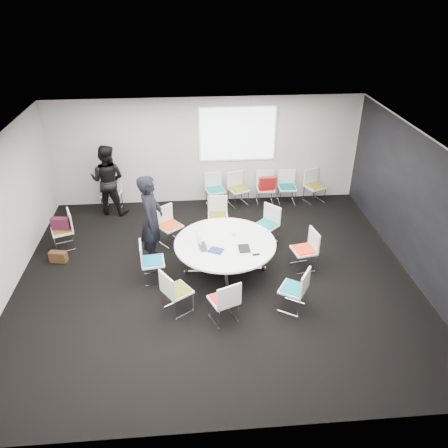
{
  "coord_description": "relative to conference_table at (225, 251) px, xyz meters",
  "views": [
    {
      "loc": [
        -0.44,
        -7.22,
        5.43
      ],
      "look_at": [
        0.2,
        0.4,
        1.0
      ],
      "focal_mm": 35.0,
      "sensor_mm": 36.0,
      "label": 1
    }
  ],
  "objects": [
    {
      "name": "chair_ring_c",
      "position": [
        -0.03,
        1.62,
        -0.24
      ],
      "size": [
        0.47,
        0.46,
        0.88
      ],
      "rotation": [
        0.0,
        0.0,
        3.11
      ],
      "color": "silver",
      "rests_on": "ground"
    },
    {
      "name": "conference_table",
      "position": [
        0.0,
        0.0,
        0.0
      ],
      "size": [
        2.04,
        2.04,
        0.73
      ],
      "color": "silver",
      "rests_on": "ground"
    },
    {
      "name": "chair_ring_h",
      "position": [
        1.15,
        -1.23,
        -0.24
      ],
      "size": [
        0.63,
        0.63,
        0.88
      ],
      "rotation": [
        0.0,
        0.0,
        7.29
      ],
      "color": "silver",
      "rests_on": "ground"
    },
    {
      "name": "chair_spare_left",
      "position": [
        -3.52,
        1.25,
        -0.24
      ],
      "size": [
        0.58,
        0.59,
        0.88
      ],
      "rotation": [
        0.0,
        0.0,
        1.94
      ],
      "color": "silver",
      "rests_on": "ground"
    },
    {
      "name": "chair_back_c",
      "position": [
        1.34,
        3.03,
        -0.24
      ],
      "size": [
        0.47,
        0.46,
        0.88
      ],
      "rotation": [
        0.0,
        0.0,
        3.11
      ],
      "color": "silver",
      "rests_on": "ground"
    },
    {
      "name": "chair_ring_g",
      "position": [
        -0.14,
        -1.43,
        -0.24
      ],
      "size": [
        0.6,
        0.59,
        0.88
      ],
      "rotation": [
        0.0,
        0.0,
        6.68
      ],
      "color": "silver",
      "rests_on": "ground"
    },
    {
      "name": "chair_back_e",
      "position": [
        2.67,
        3.04,
        -0.24
      ],
      "size": [
        0.6,
        0.59,
        0.88
      ],
      "rotation": [
        0.0,
        0.0,
        3.54
      ],
      "color": "silver",
      "rests_on": "ground"
    },
    {
      "name": "chair_back_d",
      "position": [
        1.93,
        3.04,
        -0.24
      ],
      "size": [
        0.48,
        0.47,
        0.88
      ],
      "rotation": [
        0.0,
        0.0,
        3.1
      ],
      "color": "silver",
      "rests_on": "ground"
    },
    {
      "name": "brown_bag",
      "position": [
        -3.54,
        0.68,
        -0.4
      ],
      "size": [
        0.38,
        0.23,
        0.24
      ],
      "primitive_type": "cube",
      "rotation": [
        0.0,
        0.0,
        -0.19
      ],
      "color": "#3D2613",
      "rests_on": "ground"
    },
    {
      "name": "laptop",
      "position": [
        -0.4,
        -0.13,
        0.23
      ],
      "size": [
        0.27,
        0.38,
        0.03
      ],
      "primitive_type": "imported",
      "rotation": [
        0.0,
        0.0,
        1.7
      ],
      "color": "#333338",
      "rests_on": "conference_table"
    },
    {
      "name": "room_shell",
      "position": [
        -0.1,
        -0.13,
        0.88
      ],
      "size": [
        8.08,
        7.08,
        2.88
      ],
      "color": "black",
      "rests_on": "ground"
    },
    {
      "name": "cup",
      "position": [
        0.19,
        0.25,
        0.26
      ],
      "size": [
        0.08,
        0.08,
        0.09
      ],
      "primitive_type": "cylinder",
      "color": "white",
      "rests_on": "conference_table"
    },
    {
      "name": "chair_back_b",
      "position": [
        0.61,
        3.04,
        -0.24
      ],
      "size": [
        0.59,
        0.58,
        0.88
      ],
      "rotation": [
        0.0,
        0.0,
        3.51
      ],
      "color": "silver",
      "rests_on": "ground"
    },
    {
      "name": "papers_front",
      "position": [
        0.59,
        -0.02,
        0.21
      ],
      "size": [
        0.32,
        0.24,
        0.0
      ],
      "primitive_type": "cube",
      "rotation": [
        0.0,
        0.0,
        -0.11
      ],
      "color": "silver",
      "rests_on": "conference_table"
    },
    {
      "name": "papers_right",
      "position": [
        0.66,
        0.32,
        0.21
      ],
      "size": [
        0.36,
        0.35,
        0.0
      ],
      "primitive_type": "cube",
      "rotation": [
        0.0,
        0.0,
        0.7
      ],
      "color": "white",
      "rests_on": "conference_table"
    },
    {
      "name": "projection_screen",
      "position": [
        0.6,
        3.33,
        1.33
      ],
      "size": [
        1.9,
        0.03,
        1.35
      ],
      "primitive_type": "cube",
      "color": "white",
      "rests_on": "room_shell"
    },
    {
      "name": "chair_ring_b",
      "position": [
        1.04,
        1.1,
        -0.24
      ],
      "size": [
        0.64,
        0.64,
        0.88
      ],
      "rotation": [
        0.0,
        0.0,
        2.32
      ],
      "color": "silver",
      "rests_on": "ground"
    },
    {
      "name": "red_jacket",
      "position": [
        1.34,
        2.81,
        0.18
      ],
      "size": [
        0.45,
        0.2,
        0.36
      ],
      "primitive_type": "cube",
      "rotation": [
        0.17,
        0.0,
        0.08
      ],
      "color": "#A91416",
      "rests_on": "chair_back_c"
    },
    {
      "name": "chair_back_a",
      "position": [
        -0.0,
        3.03,
        -0.24
      ],
      "size": [
        0.55,
        0.54,
        0.88
      ],
      "rotation": [
        0.0,
        0.0,
        3.36
      ],
      "color": "silver",
      "rests_on": "ground"
    },
    {
      "name": "maroon_bag",
      "position": [
        -3.54,
        1.24,
        0.1
      ],
      "size": [
        0.41,
        0.19,
        0.28
      ],
      "primitive_type": "cube",
      "rotation": [
        0.0,
        0.0,
        -0.13
      ],
      "color": "#4A1329",
      "rests_on": "chair_spare_left"
    },
    {
      "name": "chair_ring_d",
      "position": [
        -1.15,
        1.24,
        -0.24
      ],
      "size": [
        0.64,
        0.64,
        0.88
      ],
      "rotation": [
        0.0,
        0.0,
        3.81
      ],
      "color": "silver",
      "rests_on": "ground"
    },
    {
      "name": "tablet_folio",
      "position": [
        -0.2,
        -0.29,
        0.22
      ],
      "size": [
        0.32,
        0.3,
        0.03
      ],
      "primitive_type": "cube",
      "rotation": [
        0.0,
        0.0,
        -0.48
      ],
      "color": "navy",
      "rests_on": "conference_table"
    },
    {
      "name": "laptop_lid",
      "position": [
        -0.53,
        0.04,
        0.34
      ],
      "size": [
        0.1,
        0.29,
        0.22
      ],
      "primitive_type": "cube",
      "rotation": [
        0.0,
        0.0,
        1.86
      ],
      "color": "silver",
      "rests_on": "conference_table"
    },
    {
      "name": "chair_person_back",
      "position": [
        -2.71,
        3.04,
        -0.24
      ],
      "size": [
        0.54,
        0.53,
        0.88
      ],
      "rotation": [
        0.0,
        0.0,
        2.94
      ],
      "color": "silver",
      "rests_on": "ground"
    },
    {
      "name": "chair_ring_f",
      "position": [
        -0.97,
        -1.1,
        -0.24
      ],
      "size": [
        0.63,
        0.63,
        0.88
      ],
      "rotation": [
        0.0,
        0.0,
        5.31
      ],
      "color": "silver",
      "rests_on": "ground"
    },
    {
      "name": "notebook_black",
      "position": [
        0.35,
        -0.26,
        0.22
      ],
      "size": [
        0.23,
        0.3,
        0.02
      ],
      "primitive_type": "cube",
      "rotation": [
        0.0,
        0.0,
        0.02
      ],
      "color": "black",
      "rests_on": "conference_table"
    },
    {
      "name": "chair_ring_e",
      "position": [
        -1.47,
        -0.14,
        -0.24
      ],
      "size": [
        0.5,
        0.51,
        0.88
      ],
      "rotation": [
        0.0,
        0.0,
        4.83
      ],
      "color": "silver",
      "rests_on": "ground"
    },
    {
      "name": "phone",
      "position": [
        0.55,
        -0.49,
        0.22
      ],
      "size": [
        0.15,
        0.09,
        0.01
      ],
      "primitive_type": "cube",
      "rotation": [
        0.0,
        0.0,
        0.12
      ],
      "color": "black",
      "rests_on": "conference_table"
    },
    {
      "name": "person_back",
      "position": [
        -2.71,
        2.87,
        0.39
      ],
      "size": [
        1.02,
        0.87,
        1.82
      ],
      "primitive_type": "imported",
      "rotation": [
        0.0,
        0.0,
        2.92
      ],
      "color": "black",
      "rests_on": "ground"
    },
    {
      "name": "person_main",
      "position": [
        -1.48,
        0.61,
        0.46
      ],
      "size": [
        0.56,
        0.77,
        1.97
      ],
      "primitive_type": "imported",
      "rotation": [
        0.0,
        0.0,
        1.44
      ],
      "color": "black",
      "rests_on": "ground"
    },
    {
      "name": "chair_ring_a",
      "position": [
        1.65,
        0.02,
        -0.24
      ],
      "size": [
        0.53,
        0.53,
        0.88
      ],
      "rotation": [
        0.0,
        0.0,
        1.76
      ],
      "color": "silver",
      "rests_on": "ground"
    }
  ]
}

